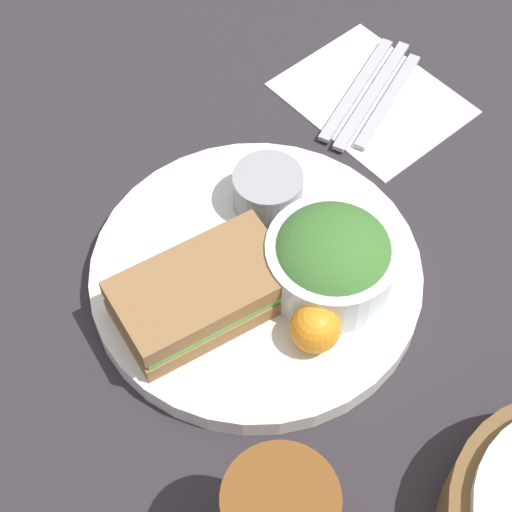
{
  "coord_description": "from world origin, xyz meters",
  "views": [
    {
      "loc": [
        0.27,
        0.31,
        0.66
      ],
      "look_at": [
        0.0,
        0.0,
        0.04
      ],
      "focal_mm": 60.0,
      "sensor_mm": 36.0,
      "label": 1
    }
  ],
  "objects_px": {
    "sandwich": "(202,293)",
    "salad_bowl": "(332,259)",
    "knife": "(372,94)",
    "fork": "(357,89)",
    "dressing_cup": "(268,190)",
    "plate": "(256,275)",
    "spoon": "(388,100)"
  },
  "relations": [
    {
      "from": "sandwich",
      "to": "dressing_cup",
      "type": "bearing_deg",
      "value": -157.78
    },
    {
      "from": "dressing_cup",
      "to": "fork",
      "type": "distance_m",
      "value": 0.19
    },
    {
      "from": "knife",
      "to": "fork",
      "type": "bearing_deg",
      "value": 90.0
    },
    {
      "from": "salad_bowl",
      "to": "dressing_cup",
      "type": "distance_m",
      "value": 0.1
    },
    {
      "from": "sandwich",
      "to": "knife",
      "type": "bearing_deg",
      "value": -163.19
    },
    {
      "from": "sandwich",
      "to": "salad_bowl",
      "type": "bearing_deg",
      "value": 154.06
    },
    {
      "from": "fork",
      "to": "knife",
      "type": "height_order",
      "value": "same"
    },
    {
      "from": "sandwich",
      "to": "spoon",
      "type": "distance_m",
      "value": 0.32
    },
    {
      "from": "salad_bowl",
      "to": "plate",
      "type": "bearing_deg",
      "value": -48.89
    },
    {
      "from": "dressing_cup",
      "to": "salad_bowl",
      "type": "bearing_deg",
      "value": 82.2
    },
    {
      "from": "dressing_cup",
      "to": "knife",
      "type": "height_order",
      "value": "dressing_cup"
    },
    {
      "from": "sandwich",
      "to": "salad_bowl",
      "type": "height_order",
      "value": "salad_bowl"
    },
    {
      "from": "dressing_cup",
      "to": "plate",
      "type": "bearing_deg",
      "value": 40.64
    },
    {
      "from": "sandwich",
      "to": "knife",
      "type": "height_order",
      "value": "sandwich"
    },
    {
      "from": "salad_bowl",
      "to": "knife",
      "type": "relative_size",
      "value": 0.67
    },
    {
      "from": "salad_bowl",
      "to": "dressing_cup",
      "type": "xyz_separation_m",
      "value": [
        -0.01,
        -0.1,
        -0.01
      ]
    },
    {
      "from": "sandwich",
      "to": "fork",
      "type": "height_order",
      "value": "sandwich"
    },
    {
      "from": "sandwich",
      "to": "fork",
      "type": "bearing_deg",
      "value": -159.93
    },
    {
      "from": "fork",
      "to": "spoon",
      "type": "xyz_separation_m",
      "value": [
        -0.01,
        0.03,
        0.0
      ]
    },
    {
      "from": "salad_bowl",
      "to": "fork",
      "type": "height_order",
      "value": "salad_bowl"
    },
    {
      "from": "knife",
      "to": "dressing_cup",
      "type": "bearing_deg",
      "value": 172.45
    },
    {
      "from": "dressing_cup",
      "to": "fork",
      "type": "xyz_separation_m",
      "value": [
        -0.18,
        -0.06,
        -0.03
      ]
    },
    {
      "from": "knife",
      "to": "plate",
      "type": "bearing_deg",
      "value": 180.0
    },
    {
      "from": "dressing_cup",
      "to": "spoon",
      "type": "bearing_deg",
      "value": -171.99
    },
    {
      "from": "fork",
      "to": "knife",
      "type": "distance_m",
      "value": 0.02
    },
    {
      "from": "dressing_cup",
      "to": "knife",
      "type": "distance_m",
      "value": 0.19
    },
    {
      "from": "fork",
      "to": "salad_bowl",
      "type": "bearing_deg",
      "value": -161.5
    },
    {
      "from": "fork",
      "to": "spoon",
      "type": "bearing_deg",
      "value": -90.0
    },
    {
      "from": "dressing_cup",
      "to": "spoon",
      "type": "xyz_separation_m",
      "value": [
        -0.19,
        -0.03,
        -0.03
      ]
    },
    {
      "from": "salad_bowl",
      "to": "dressing_cup",
      "type": "bearing_deg",
      "value": -97.8
    },
    {
      "from": "fork",
      "to": "knife",
      "type": "relative_size",
      "value": 0.95
    },
    {
      "from": "plate",
      "to": "salad_bowl",
      "type": "distance_m",
      "value": 0.08
    }
  ]
}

